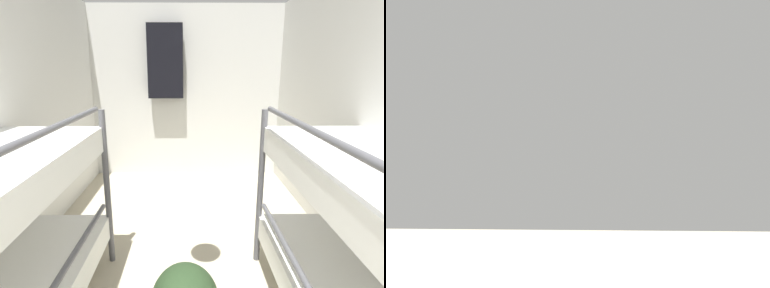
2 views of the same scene
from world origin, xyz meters
The scene contains 2 objects.
wall_back centered at (0.00, 4.41, 1.11)m, with size 2.58×0.06×2.21m.
hanging_coat centered at (-0.25, 4.26, 1.51)m, with size 0.44×0.12×0.90m.
Camera 1 is at (0.04, 0.40, 1.44)m, focal length 28.00 mm.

